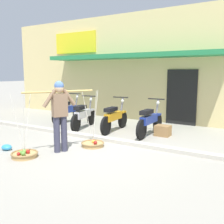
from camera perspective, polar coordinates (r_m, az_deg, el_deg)
The scene contains 12 objects.
ground_plane at distance 6.66m, azimuth -3.84°, elevation -7.82°, with size 90.00×90.00×0.00m, color #9E998C.
sidewalk_curb at distance 7.21m, azimuth -0.60°, elevation -6.10°, with size 20.00×0.24×0.10m, color #BAB4A5.
fruit_vendor at distance 6.23m, azimuth -11.42°, elevation 0.10°, with size 0.84×1.53×1.70m.
fruit_basket_left_side at distance 6.74m, azimuth -4.25°, elevation -6.95°, with size 0.60×0.60×1.45m.
fruit_basket_right_side at distance 6.21m, azimuth -18.72°, elevation -8.74°, with size 0.60×0.60×1.45m.
motorcycle_nearest_shop at distance 9.96m, azimuth -9.74°, elevation 0.27°, with size 0.54×1.82×1.09m.
motorcycle_second_in_row at distance 8.83m, azimuth -6.30°, elevation -0.73°, with size 0.60×1.79×1.09m.
motorcycle_third_in_row at distance 8.33m, azimuth 0.51°, elevation -1.24°, with size 0.54×1.82×1.09m.
motorcycle_end_of_row at distance 7.87m, azimuth 8.30°, elevation -1.92°, with size 0.54×1.82×1.09m.
storefront_building at distance 12.69m, azimuth 10.01°, elevation 9.52°, with size 13.00×6.00×4.20m.
plastic_litter_bag at distance 6.93m, azimuth -22.18°, elevation -7.20°, with size 0.28×0.22×0.14m, color #3393D1.
wooden_crate at distance 7.95m, azimuth 11.11°, elevation -4.04°, with size 0.44×0.36×0.32m, color olive.
Camera 1 is at (3.72, -5.19, 1.89)m, focal length 41.53 mm.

